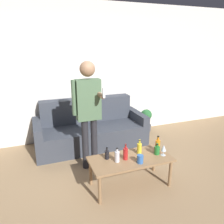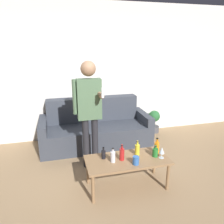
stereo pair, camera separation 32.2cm
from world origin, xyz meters
TOP-DOWN VIEW (x-y plane):
  - ground_plane at (0.00, 0.00)m, footprint 16.00×16.00m
  - wall_back at (0.00, 2.17)m, footprint 8.00×0.06m
  - couch at (-0.08, 1.71)m, footprint 2.09×0.85m
  - coffee_table at (0.09, 0.23)m, footprint 1.12×0.52m
  - bottle_orange at (-0.12, 0.21)m, footprint 0.07×0.07m
  - bottle_green at (0.01, 0.23)m, footprint 0.06×0.06m
  - bottle_dark at (-0.22, 0.33)m, footprint 0.06×0.06m
  - bottle_yellow at (0.55, 0.29)m, footprint 0.07×0.07m
  - bottle_red at (0.26, 0.31)m, footprint 0.07×0.07m
  - bottle_clear at (0.48, 0.20)m, footprint 0.08×0.08m
  - wine_glass_near at (0.55, 0.14)m, footprint 0.07×0.07m
  - cup_on_table at (0.15, 0.08)m, footprint 0.08×0.08m
  - person_standing_front at (-0.31, 0.90)m, footprint 0.43×0.42m
  - potted_plant at (1.30, 1.96)m, footprint 0.25×0.25m

SIDE VIEW (x-z plane):
  - ground_plane at x=0.00m, z-range 0.00..0.00m
  - potted_plant at x=1.30m, z-range 0.02..0.52m
  - couch at x=-0.08m, z-range -0.13..0.76m
  - coffee_table at x=0.09m, z-range 0.17..0.59m
  - cup_on_table at x=0.15m, z-range 0.43..0.54m
  - bottle_clear at x=0.48m, z-range 0.41..0.57m
  - bottle_dark at x=-0.22m, z-range 0.41..0.57m
  - bottle_orange at x=-0.12m, z-range 0.41..0.60m
  - bottle_red at x=0.26m, z-range 0.40..0.62m
  - bottle_green at x=0.01m, z-range 0.40..0.63m
  - bottle_yellow at x=0.55m, z-range 0.40..0.63m
  - wine_glass_near at x=0.55m, z-range 0.45..0.61m
  - person_standing_front at x=-0.31m, z-range 0.18..1.87m
  - wall_back at x=0.00m, z-range 0.00..2.70m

